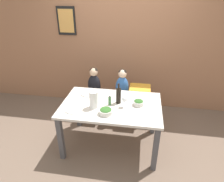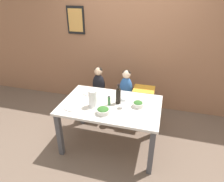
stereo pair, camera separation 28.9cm
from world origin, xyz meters
The scene contains 16 objects.
ground_plane centered at (0.00, 0.00, 0.00)m, with size 14.00×14.00×0.00m, color #705B4C.
wall_back centered at (0.00, 1.36, 1.35)m, with size 10.00×0.09×2.70m.
dining_table centered at (0.00, 0.00, 0.65)m, with size 1.44×0.93×0.75m.
chair_far_left centered at (-0.43, 0.70, 0.40)m, with size 0.43×0.37×0.48m.
chair_far_center centered at (0.08, 0.70, 0.40)m, with size 0.43×0.37×0.48m.
chair_right_highchair centered at (0.40, 0.70, 0.56)m, with size 0.36×0.32×0.72m.
person_child_left centered at (-0.43, 0.70, 0.75)m, with size 0.23×0.16×0.55m.
person_child_center centered at (0.08, 0.70, 0.75)m, with size 0.23×0.16×0.55m.
wine_bottle centered at (0.10, 0.05, 0.88)m, with size 0.07×0.07×0.31m.
paper_towel_roll centered at (-0.23, -0.12, 0.88)m, with size 0.12×0.12×0.25m.
wine_glass_near centered at (0.20, -0.05, 0.87)m, with size 0.07×0.07×0.16m.
salad_bowl_large centered at (-0.03, -0.26, 0.80)m, with size 0.19×0.19×0.09m.
salad_bowl_small centered at (0.39, 0.03, 0.80)m, with size 0.15×0.15×0.09m.
dinner_plate_front_left centered at (-0.49, -0.23, 0.76)m, with size 0.24×0.24×0.01m.
dinner_plate_back_left centered at (-0.42, 0.26, 0.76)m, with size 0.24×0.24×0.01m.
condiment_bottle_hot_sauce centered at (-0.02, -0.03, 0.83)m, with size 0.04×0.04×0.15m.
Camera 1 is at (0.41, -2.47, 2.27)m, focal length 32.00 mm.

